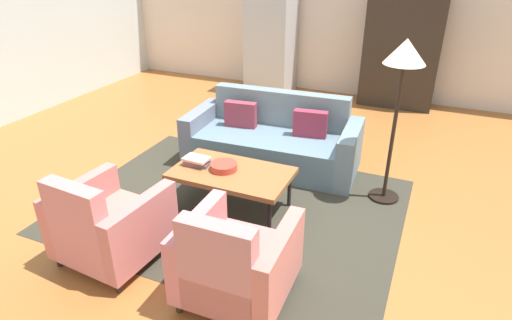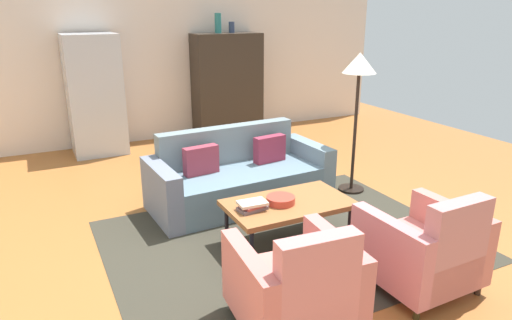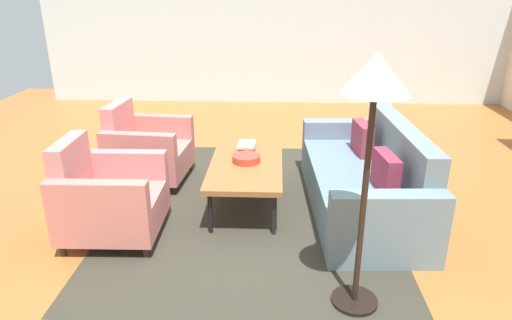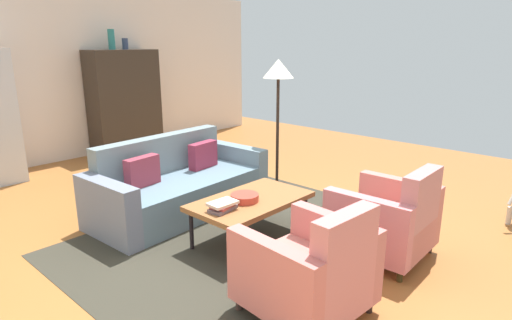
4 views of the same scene
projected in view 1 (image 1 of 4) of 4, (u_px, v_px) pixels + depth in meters
ground_plane at (244, 197)px, 4.75m from camera, size 10.40×10.40×0.00m
wall_back at (344, 14)px, 7.55m from camera, size 8.67×0.12×2.80m
area_rug at (235, 205)px, 4.59m from camera, size 3.40×2.60×0.01m
couch at (274, 141)px, 5.40m from camera, size 2.14×1.01×0.86m
coffee_table at (232, 174)px, 4.37m from camera, size 1.20×0.70×0.44m
armchair_left at (107, 227)px, 3.66m from camera, size 0.86×0.86×0.88m
armchair_right at (234, 265)px, 3.23m from camera, size 0.82×0.82×0.88m
fruit_bowl at (224, 167)px, 4.37m from camera, size 0.27×0.27×0.07m
book_stack at (197, 161)px, 4.46m from camera, size 0.28×0.19×0.08m
cabinet at (401, 53)px, 7.10m from camera, size 1.20×0.51×1.80m
refrigerator at (271, 41)px, 7.82m from camera, size 0.80×0.73×1.85m
floor_lamp at (403, 68)px, 4.09m from camera, size 0.40×0.40×1.72m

